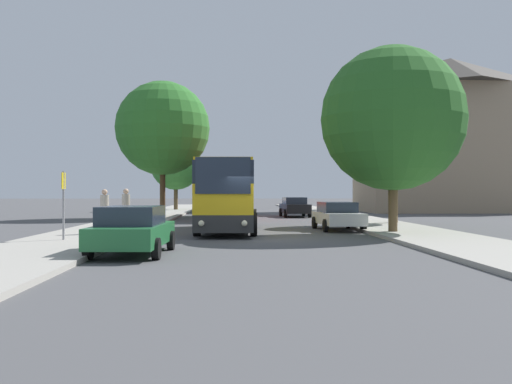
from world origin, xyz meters
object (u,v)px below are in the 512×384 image
bus_stop_sign (64,197)px  tree_right_near (393,119)px  pedestrian_waiting_far (105,211)px  tree_left_near (176,164)px  tree_left_far (163,128)px  parked_car_left_curb (133,229)px  bus_front (228,195)px  parked_car_right_far (295,207)px  tree_right_mid (394,138)px  pedestrian_waiting_near (126,209)px  bus_rear (230,194)px  bus_middle (229,192)px  parked_car_right_near (338,215)px

bus_stop_sign → tree_right_near: tree_right_near is taller
pedestrian_waiting_far → tree_left_near: bearing=-45.9°
tree_left_far → tree_right_near: 21.19m
pedestrian_waiting_far → tree_left_far: 19.03m
tree_left_near → tree_left_far: bearing=-87.8°
parked_car_left_curb → tree_right_near: 13.62m
bus_front → parked_car_right_far: bus_front is taller
parked_car_right_far → pedestrian_waiting_far: (-10.05, -20.11, 0.32)m
tree_right_near → tree_right_mid: bearing=74.4°
parked_car_right_far → bus_stop_sign: bus_stop_sign is taller
pedestrian_waiting_near → tree_right_near: 12.50m
bus_front → parked_car_left_curb: size_ratio=2.18×
bus_front → parked_car_left_curb: (-2.79, -10.43, -0.99)m
pedestrian_waiting_far → tree_right_mid: bearing=-106.3°
parked_car_right_far → tree_left_near: (-10.41, 14.62, 3.87)m
pedestrian_waiting_far → tree_right_near: tree_right_near is taller
tree_right_near → parked_car_right_far: bearing=97.1°
tree_right_mid → bus_front: bearing=-151.4°
bus_stop_sign → tree_left_near: (0.45, 37.91, 2.95)m
tree_right_near → tree_right_mid: (2.10, 7.51, -0.18)m
bus_rear → bus_middle: bearing=-89.5°
bus_stop_sign → bus_rear: bearing=80.7°
bus_stop_sign → tree_right_near: size_ratio=0.31×
parked_car_right_far → pedestrian_waiting_far: 22.48m
bus_stop_sign → pedestrian_waiting_far: bearing=75.9°
parked_car_left_curb → tree_left_far: size_ratio=0.48×
tree_left_far → tree_right_mid: size_ratio=1.36×
tree_left_near → tree_right_near: tree_right_near is taller
bus_front → tree_right_mid: bearing=30.5°
parked_car_left_curb → tree_right_mid: tree_right_mid is taller
parked_car_right_near → tree_left_far: size_ratio=0.48×
bus_middle → parked_car_right_far: bus_middle is taller
parked_car_right_far → pedestrian_waiting_near: size_ratio=2.49×
bus_middle → parked_car_left_curb: (-2.75, -24.73, -1.12)m
bus_stop_sign → tree_right_near: (13.23, 4.13, 3.43)m
tree_left_near → tree_left_far: 16.60m
bus_stop_sign → tree_right_mid: 19.52m
parked_car_right_far → bus_stop_sign: 25.72m
tree_right_mid → pedestrian_waiting_far: bearing=-149.8°
parked_car_left_curb → pedestrian_waiting_far: size_ratio=2.55×
pedestrian_waiting_near → parked_car_right_far: bearing=118.7°
bus_front → parked_car_left_curb: bus_front is taller
bus_front → pedestrian_waiting_far: (-5.14, -3.33, -0.66)m
tree_left_near → bus_stop_sign: bearing=-90.7°
bus_front → bus_middle: (-0.05, 14.30, 0.13)m
tree_left_far → pedestrian_waiting_near: bearing=-88.8°
bus_front → tree_left_far: bearing=110.0°
pedestrian_waiting_near → parked_car_right_near: bearing=70.6°
bus_middle → parked_car_right_near: bearing=-66.3°
bus_rear → parked_car_right_far: bearing=-68.1°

